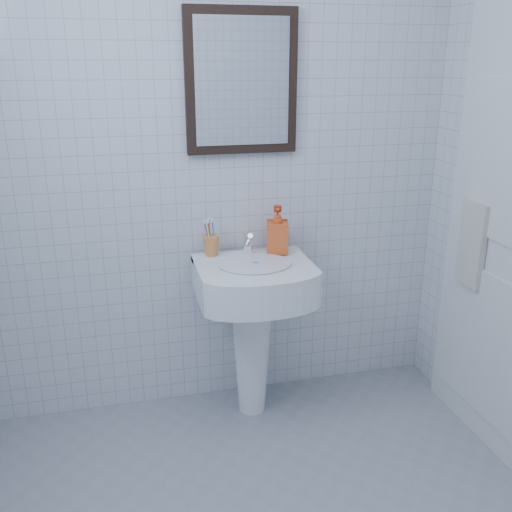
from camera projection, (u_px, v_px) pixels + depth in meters
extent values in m
cube|color=silver|center=(219.00, 151.00, 2.59)|extent=(2.20, 0.02, 2.50)
cone|color=white|center=(252.00, 351.00, 2.73)|extent=(0.20, 0.20, 0.64)
cube|color=white|center=(254.00, 280.00, 2.57)|extent=(0.52, 0.37, 0.16)
cube|color=white|center=(247.00, 255.00, 2.67)|extent=(0.52, 0.09, 0.03)
cylinder|color=white|center=(255.00, 264.00, 2.51)|extent=(0.32, 0.32, 0.01)
cylinder|color=white|center=(248.00, 249.00, 2.64)|extent=(0.05, 0.05, 0.05)
cylinder|color=white|center=(248.00, 239.00, 2.61)|extent=(0.02, 0.09, 0.07)
cylinder|color=white|center=(247.00, 241.00, 2.65)|extent=(0.03, 0.05, 0.08)
imported|color=red|center=(277.00, 230.00, 2.64)|extent=(0.12, 0.12, 0.22)
cube|color=black|center=(242.00, 82.00, 2.50)|extent=(0.50, 0.04, 0.62)
cube|color=white|center=(243.00, 82.00, 2.48)|extent=(0.42, 0.00, 0.54)
cube|color=silver|center=(511.00, 226.00, 2.32)|extent=(0.04, 0.80, 2.00)
torus|color=white|center=(481.00, 204.00, 2.46)|extent=(0.01, 0.18, 0.18)
cube|color=beige|center=(472.00, 244.00, 2.52)|extent=(0.03, 0.16, 0.38)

